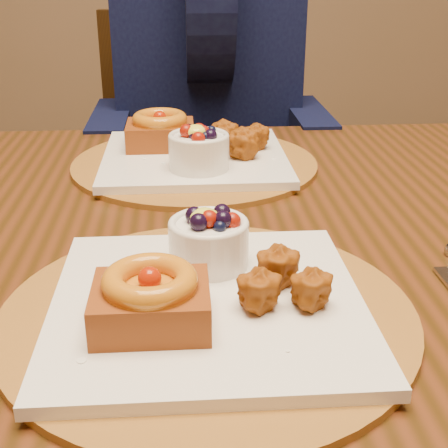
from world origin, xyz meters
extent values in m
cube|color=#311D09|center=(-0.07, 0.05, 0.73)|extent=(1.60, 0.90, 0.04)
cylinder|color=#5E3C11|center=(-0.07, -0.17, 0.76)|extent=(0.38, 0.38, 0.01)
cube|color=white|center=(-0.07, -0.17, 0.77)|extent=(0.28, 0.28, 0.01)
cube|color=#4E1F07|center=(-0.12, -0.21, 0.79)|extent=(0.10, 0.08, 0.04)
torus|color=#B7680B|center=(-0.12, -0.21, 0.82)|extent=(0.08, 0.08, 0.02)
sphere|color=#991A02|center=(-0.12, -0.21, 0.82)|extent=(0.02, 0.02, 0.02)
sphere|color=#984C0B|center=(0.00, -0.15, 0.79)|extent=(0.04, 0.04, 0.04)
sphere|color=#984C0B|center=(-0.03, -0.19, 0.79)|extent=(0.04, 0.04, 0.04)
sphere|color=#984C0B|center=(0.02, -0.19, 0.79)|extent=(0.04, 0.04, 0.04)
cylinder|color=white|center=(-0.07, -0.11, 0.80)|extent=(0.08, 0.08, 0.04)
torus|color=white|center=(-0.07, -0.11, 0.82)|extent=(0.08, 0.08, 0.01)
ellipsoid|color=#ECEC3D|center=(-0.07, -0.11, 0.83)|extent=(0.03, 0.03, 0.02)
cylinder|color=#5E3C11|center=(-0.07, 0.27, 0.76)|extent=(0.38, 0.38, 0.01)
cube|color=white|center=(-0.07, 0.27, 0.77)|extent=(0.28, 0.28, 0.01)
cube|color=#4E1F07|center=(-0.12, 0.31, 0.79)|extent=(0.11, 0.09, 0.04)
torus|color=#B7680B|center=(-0.12, 0.31, 0.82)|extent=(0.09, 0.09, 0.02)
sphere|color=#991A02|center=(-0.12, 0.31, 0.82)|extent=(0.02, 0.02, 0.02)
sphere|color=#984C0B|center=(0.00, 0.24, 0.79)|extent=(0.04, 0.04, 0.04)
sphere|color=#984C0B|center=(-0.02, 0.29, 0.79)|extent=(0.04, 0.04, 0.04)
sphere|color=#984C0B|center=(0.03, 0.29, 0.79)|extent=(0.04, 0.04, 0.04)
cylinder|color=white|center=(-0.07, 0.20, 0.80)|extent=(0.09, 0.09, 0.05)
torus|color=white|center=(-0.07, 0.20, 0.82)|extent=(0.09, 0.09, 0.01)
ellipsoid|color=#ECEC3D|center=(-0.07, 0.20, 0.83)|extent=(0.03, 0.03, 0.02)
cube|color=black|center=(-0.09, 0.82, 0.46)|extent=(0.49, 0.49, 0.04)
cylinder|color=black|center=(-0.31, 0.65, 0.22)|extent=(0.04, 0.04, 0.44)
cylinder|color=black|center=(0.08, 0.61, 0.22)|extent=(0.04, 0.04, 0.44)
cylinder|color=black|center=(-0.27, 1.03, 0.22)|extent=(0.04, 0.04, 0.44)
cylinder|color=black|center=(0.12, 1.00, 0.22)|extent=(0.04, 0.04, 0.44)
cube|color=black|center=(-0.07, 1.02, 0.69)|extent=(0.45, 0.08, 0.47)
cube|color=black|center=(-0.03, 0.73, 0.74)|extent=(0.39, 0.20, 0.56)
cube|color=black|center=(-0.23, 0.61, 0.72)|extent=(0.07, 0.28, 0.07)
cube|color=black|center=(0.17, 0.61, 0.72)|extent=(0.07, 0.28, 0.07)
camera|label=1|loc=(-0.09, -0.66, 1.06)|focal=50.00mm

